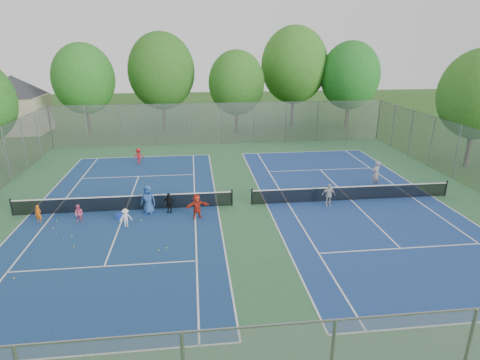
% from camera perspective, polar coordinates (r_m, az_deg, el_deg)
% --- Properties ---
extents(ground, '(120.00, 120.00, 0.00)m').
position_cam_1_polar(ground, '(24.76, 0.27, -3.59)').
color(ground, '#265119').
rests_on(ground, ground).
extents(court_pad, '(32.00, 32.00, 0.01)m').
position_cam_1_polar(court_pad, '(24.76, 0.27, -3.58)').
color(court_pad, '#30673D').
rests_on(court_pad, ground).
extents(court_left, '(10.97, 23.77, 0.01)m').
position_cam_1_polar(court_left, '(24.95, -15.94, -4.15)').
color(court_left, navy).
rests_on(court_left, court_pad).
extents(court_right, '(10.97, 23.77, 0.01)m').
position_cam_1_polar(court_right, '(26.48, 15.50, -2.75)').
color(court_right, navy).
rests_on(court_right, court_pad).
extents(net_left, '(12.87, 0.10, 0.91)m').
position_cam_1_polar(net_left, '(24.79, -16.03, -3.22)').
color(net_left, black).
rests_on(net_left, ground).
extents(net_right, '(12.87, 0.10, 0.91)m').
position_cam_1_polar(net_right, '(26.33, 15.58, -1.86)').
color(net_right, black).
rests_on(net_right, ground).
extents(fence_north, '(32.00, 0.10, 4.00)m').
position_cam_1_polar(fence_north, '(39.51, -2.59, 8.01)').
color(fence_north, gray).
rests_on(fence_north, ground).
extents(house, '(11.03, 11.03, 7.30)m').
position_cam_1_polar(house, '(50.76, -29.49, 10.60)').
color(house, '#B7A88C').
rests_on(house, ground).
extents(tree_nw, '(6.40, 6.40, 9.58)m').
position_cam_1_polar(tree_nw, '(46.21, -21.35, 13.25)').
color(tree_nw, '#443326').
rests_on(tree_nw, ground).
extents(tree_nl, '(7.20, 7.20, 10.69)m').
position_cam_1_polar(tree_nl, '(45.90, -11.12, 14.94)').
color(tree_nl, '#443326').
rests_on(tree_nl, ground).
extents(tree_nc, '(6.00, 6.00, 8.85)m').
position_cam_1_polar(tree_nc, '(44.15, -0.50, 13.64)').
color(tree_nc, '#443326').
rests_on(tree_nc, ground).
extents(tree_nr, '(7.60, 7.60, 11.42)m').
position_cam_1_polar(tree_nr, '(48.23, 7.71, 15.89)').
color(tree_nr, '#443326').
rests_on(tree_nr, ground).
extents(tree_ne, '(6.60, 6.60, 9.77)m').
position_cam_1_polar(tree_ne, '(48.24, 15.39, 14.13)').
color(tree_ne, '#443326').
rests_on(tree_ne, ground).
extents(tree_side_e, '(6.00, 6.00, 9.20)m').
position_cam_1_polar(tree_side_e, '(36.24, 30.85, 10.41)').
color(tree_side_e, '#443326').
rests_on(tree_side_e, ground).
extents(ball_crate, '(0.31, 0.31, 0.26)m').
position_cam_1_polar(ball_crate, '(23.92, -16.77, -4.96)').
color(ball_crate, '#1B37CB').
rests_on(ball_crate, ground).
extents(ball_hopper, '(0.30, 0.30, 0.53)m').
position_cam_1_polar(ball_hopper, '(24.93, -10.11, -3.09)').
color(ball_hopper, green).
rests_on(ball_hopper, ground).
extents(student_a, '(0.42, 0.33, 1.03)m').
position_cam_1_polar(student_a, '(24.91, -26.75, -4.33)').
color(student_a, orange).
rests_on(student_a, ground).
extents(student_b, '(0.59, 0.52, 1.04)m').
position_cam_1_polar(student_b, '(24.00, -21.92, -4.46)').
color(student_b, '#EB5B87').
rests_on(student_b, ground).
extents(student_c, '(0.74, 0.51, 1.05)m').
position_cam_1_polar(student_c, '(22.63, -15.94, -5.19)').
color(student_c, white).
rests_on(student_c, ground).
extents(student_d, '(0.77, 0.47, 1.23)m').
position_cam_1_polar(student_d, '(23.84, -10.09, -3.23)').
color(student_d, black).
rests_on(student_d, ground).
extents(student_e, '(0.95, 0.73, 1.74)m').
position_cam_1_polar(student_e, '(23.88, -12.93, -2.73)').
color(student_e, '#295197').
rests_on(student_e, ground).
extents(student_f, '(1.42, 0.78, 1.46)m').
position_cam_1_polar(student_f, '(22.84, -6.13, -3.73)').
color(student_f, red).
rests_on(student_f, ground).
extents(child_far_baseline, '(0.88, 0.56, 1.31)m').
position_cam_1_polar(child_far_baseline, '(34.05, -14.23, 3.32)').
color(child_far_baseline, '#A3171E').
rests_on(child_far_baseline, ground).
extents(instructor, '(0.83, 0.73, 1.92)m').
position_cam_1_polar(instructor, '(28.95, 18.74, 0.78)').
color(instructor, gray).
rests_on(instructor, ground).
extents(teen_court_b, '(0.85, 0.39, 1.42)m').
position_cam_1_polar(teen_court_b, '(25.02, 12.48, -2.08)').
color(teen_court_b, beige).
rests_on(teen_court_b, ground).
extents(tennis_ball_0, '(0.07, 0.07, 0.07)m').
position_cam_1_polar(tennis_ball_0, '(23.17, -24.69, -7.01)').
color(tennis_ball_0, '#A1C12C').
rests_on(tennis_ball_0, ground).
extents(tennis_ball_1, '(0.07, 0.07, 0.07)m').
position_cam_1_polar(tennis_ball_1, '(19.91, -11.47, -9.85)').
color(tennis_ball_1, gold).
rests_on(tennis_ball_1, ground).
extents(tennis_ball_2, '(0.07, 0.07, 0.07)m').
position_cam_1_polar(tennis_ball_2, '(23.24, -13.86, -5.67)').
color(tennis_ball_2, '#B4C72E').
rests_on(tennis_ball_2, ground).
extents(tennis_ball_3, '(0.07, 0.07, 0.07)m').
position_cam_1_polar(tennis_ball_3, '(21.46, -22.57, -8.79)').
color(tennis_ball_3, '#A9C52D').
rests_on(tennis_ball_3, ground).
extents(tennis_ball_5, '(0.07, 0.07, 0.07)m').
position_cam_1_polar(tennis_ball_5, '(22.64, -22.80, -7.35)').
color(tennis_ball_5, '#E2EE37').
rests_on(tennis_ball_5, ground).
extents(tennis_ball_6, '(0.07, 0.07, 0.07)m').
position_cam_1_polar(tennis_ball_6, '(20.07, -10.41, -9.53)').
color(tennis_ball_6, gold).
rests_on(tennis_ball_6, ground).
extents(tennis_ball_7, '(0.07, 0.07, 0.07)m').
position_cam_1_polar(tennis_ball_7, '(23.95, -25.03, -6.23)').
color(tennis_ball_7, '#B6C72E').
rests_on(tennis_ball_7, ground).
extents(tennis_ball_8, '(0.07, 0.07, 0.07)m').
position_cam_1_polar(tennis_ball_8, '(19.92, -29.44, -12.13)').
color(tennis_ball_8, '#D0DE33').
rests_on(tennis_ball_8, ground).
extents(tennis_ball_9, '(0.07, 0.07, 0.07)m').
position_cam_1_polar(tennis_ball_9, '(24.76, -24.63, -5.35)').
color(tennis_ball_9, gold).
rests_on(tennis_ball_9, ground).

